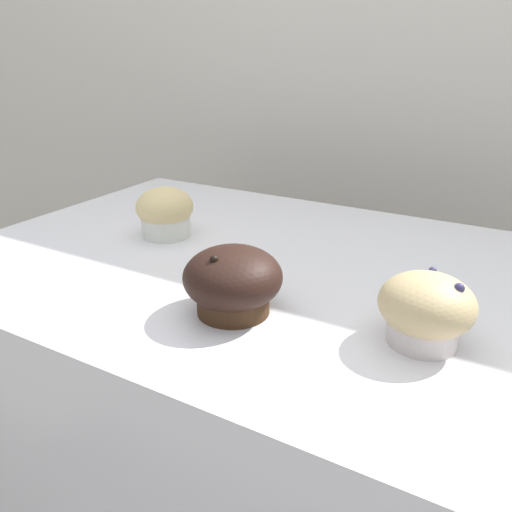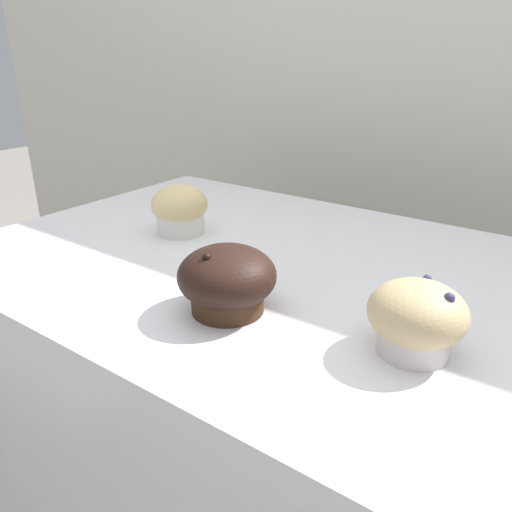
% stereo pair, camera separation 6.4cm
% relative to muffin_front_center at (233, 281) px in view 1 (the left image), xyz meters
% --- Properties ---
extents(wall_back, '(3.20, 0.10, 1.80)m').
position_rel_muffin_front_center_xyz_m(wall_back, '(-0.01, 0.76, -0.06)').
color(wall_back, beige).
rests_on(wall_back, ground).
extents(display_counter, '(1.00, 0.64, 0.92)m').
position_rel_muffin_front_center_xyz_m(display_counter, '(-0.01, 0.16, -0.50)').
color(display_counter, silver).
rests_on(display_counter, ground).
extents(muffin_front_center, '(0.12, 0.12, 0.08)m').
position_rel_muffin_front_center_xyz_m(muffin_front_center, '(0.00, 0.00, 0.00)').
color(muffin_front_center, '#3E2615').
rests_on(muffin_front_center, display_counter).
extents(muffin_back_left, '(0.09, 0.09, 0.08)m').
position_rel_muffin_front_center_xyz_m(muffin_back_left, '(-0.24, 0.17, 0.00)').
color(muffin_back_left, silver).
rests_on(muffin_back_left, display_counter).
extents(muffin_back_right, '(0.10, 0.10, 0.08)m').
position_rel_muffin_front_center_xyz_m(muffin_back_right, '(0.21, 0.04, -0.00)').
color(muffin_back_right, silver).
rests_on(muffin_back_right, display_counter).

